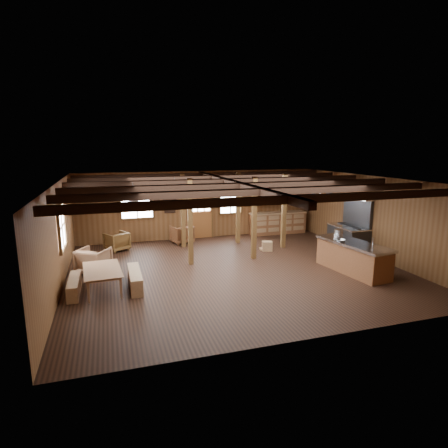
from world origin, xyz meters
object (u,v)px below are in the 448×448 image
(kitchen_island, at_px, (353,257))
(dining_table, at_px, (104,280))
(commercial_range, at_px, (349,234))
(armchair_c, at_px, (94,261))
(armchair_a, at_px, (117,241))
(armchair_b, at_px, (182,234))

(kitchen_island, distance_m, dining_table, 7.29)
(commercial_range, relative_size, armchair_c, 2.34)
(dining_table, bearing_deg, commercial_range, -85.55)
(kitchen_island, relative_size, armchair_a, 3.44)
(kitchen_island, bearing_deg, commercial_range, 49.41)
(dining_table, xyz_separation_m, armchair_c, (-0.30, 1.55, 0.09))
(dining_table, distance_m, armchair_c, 1.58)
(armchair_b, xyz_separation_m, armchair_c, (-3.24, -2.80, 0.03))
(dining_table, height_order, armchair_a, armchair_a)
(dining_table, relative_size, armchair_b, 2.13)
(commercial_range, height_order, armchair_a, commercial_range)
(kitchen_island, relative_size, commercial_range, 1.29)
(armchair_a, relative_size, armchair_b, 0.95)
(kitchen_island, relative_size, armchair_c, 3.03)
(kitchen_island, height_order, dining_table, kitchen_island)
(kitchen_island, height_order, armchair_b, kitchen_island)
(armchair_b, bearing_deg, armchair_a, -5.41)
(commercial_range, distance_m, armchair_c, 8.85)
(kitchen_island, distance_m, armchair_b, 6.64)
(dining_table, xyz_separation_m, armchair_a, (0.44, 3.98, 0.05))
(kitchen_island, xyz_separation_m, armchair_b, (-4.32, 5.04, -0.12))
(commercial_range, xyz_separation_m, armchair_c, (-8.85, 0.25, -0.25))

